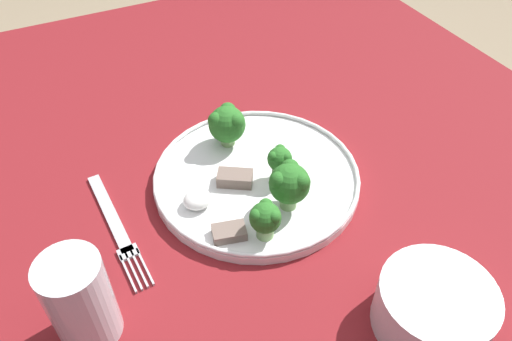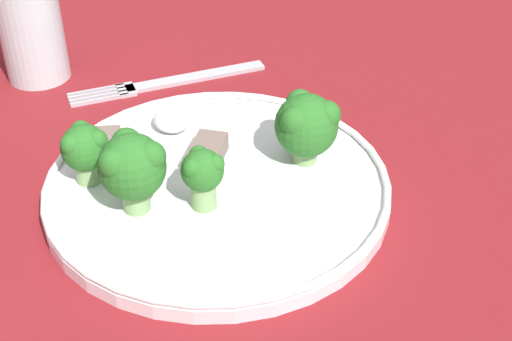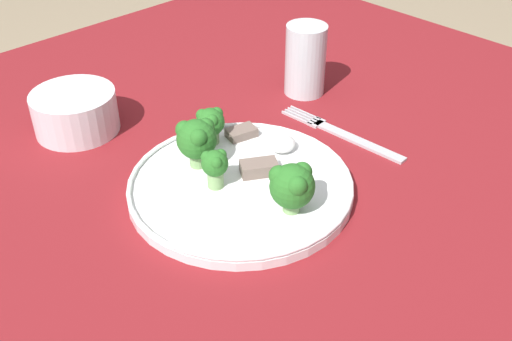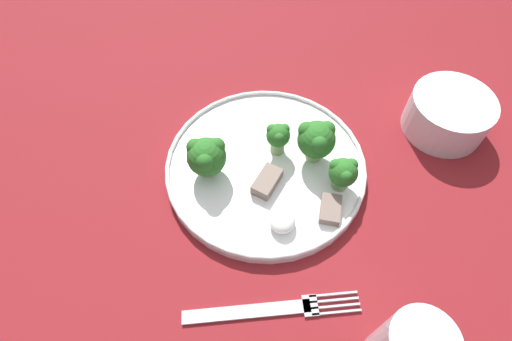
% 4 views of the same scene
% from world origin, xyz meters
% --- Properties ---
extents(table, '(1.17, 1.18, 0.77)m').
position_xyz_m(table, '(0.00, 0.00, 0.68)').
color(table, maroon).
rests_on(table, ground_plane).
extents(dinner_plate, '(0.27, 0.27, 0.02)m').
position_xyz_m(dinner_plate, '(-0.06, 0.00, 0.78)').
color(dinner_plate, white).
rests_on(dinner_plate, table).
extents(fork, '(0.03, 0.20, 0.00)m').
position_xyz_m(fork, '(0.13, -0.00, 0.77)').
color(fork, '#B2B2B7').
rests_on(fork, table).
extents(cream_bowl, '(0.12, 0.12, 0.06)m').
position_xyz_m(cream_bowl, '(-0.13, 0.27, 0.80)').
color(cream_bowl, silver).
rests_on(cream_bowl, table).
extents(drinking_glass, '(0.06, 0.06, 0.11)m').
position_xyz_m(drinking_glass, '(0.19, 0.12, 0.82)').
color(drinking_glass, silver).
rests_on(drinking_glass, table).
extents(broccoli_floret_near_rim_left, '(0.03, 0.03, 0.05)m').
position_xyz_m(broccoli_floret_near_rim_left, '(-0.08, 0.02, 0.81)').
color(broccoli_floret_near_rim_left, '#7FA866').
rests_on(broccoli_floret_near_rim_left, dinner_plate).
extents(broccoli_floret_center_left, '(0.04, 0.04, 0.05)m').
position_xyz_m(broccoli_floret_center_left, '(-0.02, 0.10, 0.81)').
color(broccoli_floret_center_left, '#7FA866').
rests_on(broccoli_floret_center_left, dinner_plate).
extents(broccoli_floret_back_left, '(0.05, 0.05, 0.06)m').
position_xyz_m(broccoli_floret_back_left, '(-0.05, -0.08, 0.82)').
color(broccoli_floret_back_left, '#7FA866').
rests_on(broccoli_floret_back_left, dinner_plate).
extents(broccoli_floret_front_left, '(0.05, 0.05, 0.06)m').
position_xyz_m(broccoli_floret_front_left, '(-0.07, 0.07, 0.82)').
color(broccoli_floret_front_left, '#7FA866').
rests_on(broccoli_floret_front_left, dinner_plate).
extents(meat_slice_front_slice, '(0.05, 0.05, 0.02)m').
position_xyz_m(meat_slice_front_slice, '(-0.03, 0.00, 0.79)').
color(meat_slice_front_slice, '#756056').
rests_on(meat_slice_front_slice, dinner_plate).
extents(meat_slice_middle_slice, '(0.04, 0.03, 0.01)m').
position_xyz_m(meat_slice_middle_slice, '(0.01, 0.08, 0.79)').
color(meat_slice_middle_slice, '#756056').
rests_on(meat_slice_middle_slice, dinner_plate).
extents(sauce_dollop, '(0.04, 0.03, 0.02)m').
position_xyz_m(sauce_dollop, '(0.03, 0.02, 0.79)').
color(sauce_dollop, white).
rests_on(sauce_dollop, dinner_plate).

